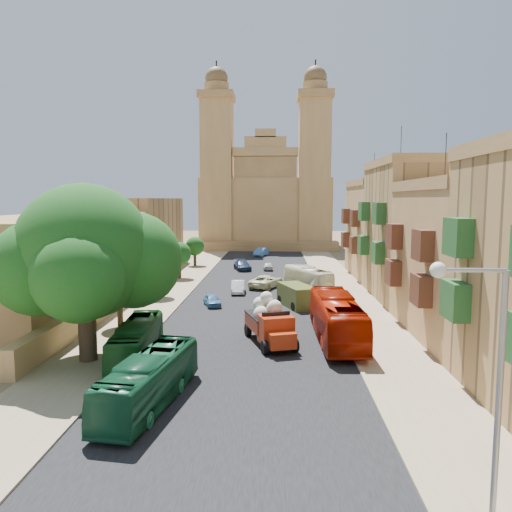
# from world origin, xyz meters

# --- Properties ---
(ground) EXTENTS (260.00, 260.00, 0.00)m
(ground) POSITION_xyz_m (0.00, 0.00, 0.00)
(ground) COLOR brown
(road_surface) EXTENTS (14.00, 140.00, 0.01)m
(road_surface) POSITION_xyz_m (0.00, 30.00, 0.01)
(road_surface) COLOR black
(road_surface) RESTS_ON ground
(sidewalk_east) EXTENTS (5.00, 140.00, 0.01)m
(sidewalk_east) POSITION_xyz_m (9.50, 30.00, 0.01)
(sidewalk_east) COLOR #927E60
(sidewalk_east) RESTS_ON ground
(sidewalk_west) EXTENTS (5.00, 140.00, 0.01)m
(sidewalk_west) POSITION_xyz_m (-9.50, 30.00, 0.01)
(sidewalk_west) COLOR #927E60
(sidewalk_west) RESTS_ON ground
(kerb_east) EXTENTS (0.25, 140.00, 0.12)m
(kerb_east) POSITION_xyz_m (7.00, 30.00, 0.06)
(kerb_east) COLOR #927E60
(kerb_east) RESTS_ON ground
(kerb_west) EXTENTS (0.25, 140.00, 0.12)m
(kerb_west) POSITION_xyz_m (-7.00, 30.00, 0.06)
(kerb_west) COLOR #927E60
(kerb_west) RESTS_ON ground
(townhouse_b) EXTENTS (9.00, 14.00, 14.90)m
(townhouse_b) POSITION_xyz_m (15.95, 11.00, 5.66)
(townhouse_b) COLOR #9D7646
(townhouse_b) RESTS_ON ground
(townhouse_c) EXTENTS (9.00, 14.00, 17.40)m
(townhouse_c) POSITION_xyz_m (15.95, 25.00, 6.91)
(townhouse_c) COLOR #A77D4B
(townhouse_c) RESTS_ON ground
(townhouse_d) EXTENTS (9.00, 14.00, 15.90)m
(townhouse_d) POSITION_xyz_m (15.95, 39.00, 6.16)
(townhouse_d) COLOR #9D7646
(townhouse_d) RESTS_ON ground
(west_wall) EXTENTS (1.00, 40.00, 1.80)m
(west_wall) POSITION_xyz_m (-12.50, 20.00, 0.90)
(west_wall) COLOR #9D7646
(west_wall) RESTS_ON ground
(west_building_low) EXTENTS (10.00, 28.00, 8.40)m
(west_building_low) POSITION_xyz_m (-18.00, 18.00, 4.20)
(west_building_low) COLOR olive
(west_building_low) RESTS_ON ground
(west_building_mid) EXTENTS (10.00, 22.00, 10.00)m
(west_building_mid) POSITION_xyz_m (-18.00, 44.00, 5.00)
(west_building_mid) COLOR #A77D4B
(west_building_mid) RESTS_ON ground
(church) EXTENTS (28.00, 22.50, 36.30)m
(church) POSITION_xyz_m (-0.00, 78.61, 9.52)
(church) COLOR #9D7646
(church) RESTS_ON ground
(ficus_tree) EXTENTS (10.87, 10.00, 10.87)m
(ficus_tree) POSITION_xyz_m (-9.40, 4.01, 6.42)
(ficus_tree) COLOR #3B2B1D
(ficus_tree) RESTS_ON ground
(street_tree_a) EXTENTS (3.13, 3.13, 4.82)m
(street_tree_a) POSITION_xyz_m (-10.00, 12.00, 3.22)
(street_tree_a) COLOR #3B2B1D
(street_tree_a) RESTS_ON ground
(street_tree_b) EXTENTS (2.99, 2.99, 4.59)m
(street_tree_b) POSITION_xyz_m (-10.00, 24.00, 3.07)
(street_tree_b) COLOR #3B2B1D
(street_tree_b) RESTS_ON ground
(street_tree_c) EXTENTS (2.98, 2.98, 4.58)m
(street_tree_c) POSITION_xyz_m (-10.00, 36.00, 3.06)
(street_tree_c) COLOR #3B2B1D
(street_tree_c) RESTS_ON ground
(street_tree_d) EXTENTS (2.80, 2.80, 4.31)m
(street_tree_d) POSITION_xyz_m (-10.00, 48.00, 2.88)
(street_tree_d) COLOR #3B2B1D
(street_tree_d) RESTS_ON ground
(streetlamp) EXTENTS (2.11, 0.44, 8.22)m
(streetlamp) POSITION_xyz_m (7.72, -12.00, 5.20)
(streetlamp) COLOR gray
(streetlamp) RESTS_ON ground
(red_truck) EXTENTS (3.86, 6.30, 3.48)m
(red_truck) POSITION_xyz_m (1.68, 7.95, 1.53)
(red_truck) COLOR #A5290C
(red_truck) RESTS_ON ground
(olive_pickup) EXTENTS (3.67, 5.29, 2.01)m
(olive_pickup) POSITION_xyz_m (4.00, 20.00, 0.98)
(olive_pickup) COLOR #49521E
(olive_pickup) RESTS_ON ground
(bus_green_south) EXTENTS (3.37, 9.08, 2.47)m
(bus_green_south) POSITION_xyz_m (-4.00, -2.58, 1.24)
(bus_green_south) COLOR #114B2C
(bus_green_south) RESTS_ON ground
(bus_green_north) EXTENTS (2.70, 8.75, 2.40)m
(bus_green_north) POSITION_xyz_m (-6.50, 4.14, 1.20)
(bus_green_north) COLOR #144F1A
(bus_green_north) RESTS_ON ground
(bus_red_east) EXTENTS (2.94, 11.41, 3.16)m
(bus_red_east) POSITION_xyz_m (6.33, 8.90, 1.58)
(bus_red_east) COLOR #991401
(bus_red_east) RESTS_ON ground
(bus_cream_east) EXTENTS (5.33, 8.47, 2.35)m
(bus_cream_east) POSITION_xyz_m (5.67, 30.03, 1.17)
(bus_cream_east) COLOR #EBE6C0
(bus_cream_east) RESTS_ON ground
(car_blue_a) EXTENTS (2.24, 3.49, 1.11)m
(car_blue_a) POSITION_xyz_m (-3.84, 19.89, 0.55)
(car_blue_a) COLOR teal
(car_blue_a) RESTS_ON ground
(car_white_a) EXTENTS (1.59, 3.98, 1.29)m
(car_white_a) POSITION_xyz_m (-1.93, 26.41, 0.64)
(car_white_a) COLOR silver
(car_white_a) RESTS_ON ground
(car_cream) EXTENTS (4.26, 5.69, 1.44)m
(car_cream) POSITION_xyz_m (1.00, 29.73, 0.72)
(car_cream) COLOR beige
(car_cream) RESTS_ON ground
(car_dkblue) EXTENTS (3.06, 5.08, 1.38)m
(car_dkblue) POSITION_xyz_m (-2.59, 43.40, 0.69)
(car_dkblue) COLOR #15253F
(car_dkblue) RESTS_ON ground
(car_white_b) EXTENTS (1.49, 3.32, 1.11)m
(car_white_b) POSITION_xyz_m (0.97, 43.74, 0.55)
(car_white_b) COLOR silver
(car_white_b) RESTS_ON ground
(car_blue_b) EXTENTS (2.71, 4.54, 1.41)m
(car_blue_b) POSITION_xyz_m (-0.50, 60.72, 0.71)
(car_blue_b) COLOR #4A80C2
(car_blue_b) RESTS_ON ground
(pedestrian_a) EXTENTS (0.73, 0.55, 1.81)m
(pedestrian_a) POSITION_xyz_m (7.50, 8.90, 0.91)
(pedestrian_a) COLOR #28232A
(pedestrian_a) RESTS_ON ground
(pedestrian_c) EXTENTS (0.54, 1.12, 1.85)m
(pedestrian_c) POSITION_xyz_m (8.45, 15.09, 0.93)
(pedestrian_c) COLOR #36353F
(pedestrian_c) RESTS_ON ground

